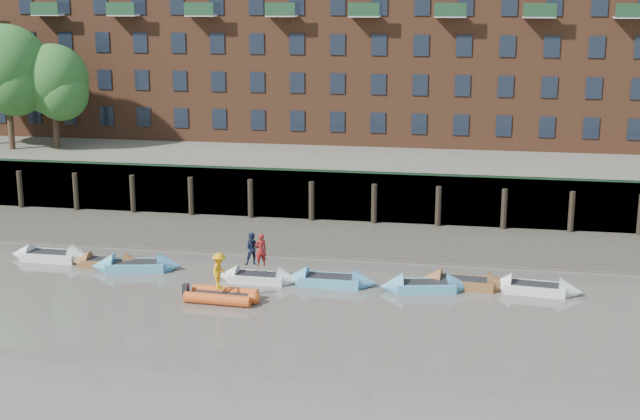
% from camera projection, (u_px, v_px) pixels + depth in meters
% --- Properties ---
extents(ground, '(220.00, 220.00, 0.00)m').
position_uv_depth(ground, '(259.00, 357.00, 35.68)').
color(ground, '#5C5750').
rests_on(ground, ground).
extents(foreshore, '(110.00, 8.00, 0.50)m').
position_uv_depth(foreshore, '(333.00, 239.00, 52.89)').
color(foreshore, '#3D382F').
rests_on(foreshore, ground).
extents(mud_band, '(110.00, 1.60, 0.10)m').
position_uv_depth(mud_band, '(323.00, 255.00, 49.64)').
color(mud_band, '#4C4336').
rests_on(mud_band, ground).
extents(river_wall, '(110.00, 1.23, 3.30)m').
position_uv_depth(river_wall, '(344.00, 196.00, 56.70)').
color(river_wall, '#2D2A26').
rests_on(river_wall, ground).
extents(bank_terrace, '(110.00, 28.00, 3.20)m').
position_uv_depth(bank_terrace, '(370.00, 158.00, 69.73)').
color(bank_terrace, '#5E594D').
rests_on(bank_terrace, ground).
extents(apartment_terrace, '(80.60, 15.56, 20.98)m').
position_uv_depth(apartment_terrace, '(374.00, 12.00, 68.02)').
color(apartment_terrace, brown).
rests_on(apartment_terrace, bank_terrace).
extents(tree_cluster, '(11.76, 7.74, 9.40)m').
position_uv_depth(tree_cluster, '(4.00, 67.00, 64.12)').
color(tree_cluster, '#3A281C').
rests_on(tree_cluster, bank_terrace).
extents(rowboat_0, '(4.72, 1.43, 1.36)m').
position_uv_depth(rowboat_0, '(51.00, 256.00, 48.55)').
color(rowboat_0, silver).
rests_on(rowboat_0, ground).
extents(rowboat_1, '(4.04, 1.27, 1.16)m').
position_uv_depth(rowboat_1, '(108.00, 263.00, 47.45)').
color(rowboat_1, brown).
rests_on(rowboat_1, ground).
extents(rowboat_2, '(4.90, 2.27, 1.37)m').
position_uv_depth(rowboat_2, '(136.00, 266.00, 46.77)').
color(rowboat_2, '#4D96BB').
rests_on(rowboat_2, ground).
extents(rowboat_3, '(4.29, 1.33, 1.24)m').
position_uv_depth(rowboat_3, '(258.00, 278.00, 44.89)').
color(rowboat_3, silver).
rests_on(rowboat_3, ground).
extents(rowboat_4, '(4.67, 1.37, 1.35)m').
position_uv_depth(rowboat_4, '(330.00, 280.00, 44.40)').
color(rowboat_4, '#4D96BB').
rests_on(rowboat_4, ground).
extents(rowboat_5, '(4.65, 2.17, 1.30)m').
position_uv_depth(rowboat_5, '(425.00, 286.00, 43.57)').
color(rowboat_5, '#4D96BB').
rests_on(rowboat_5, ground).
extents(rowboat_6, '(4.66, 1.67, 1.33)m').
position_uv_depth(rowboat_6, '(464.00, 283.00, 44.06)').
color(rowboat_6, brown).
rests_on(rowboat_6, ground).
extents(rowboat_7, '(4.63, 1.80, 1.31)m').
position_uv_depth(rowboat_7, '(535.00, 288.00, 43.26)').
color(rowboat_7, silver).
rests_on(rowboat_7, ground).
extents(rib_tender, '(3.57, 1.84, 0.61)m').
position_uv_depth(rib_tender, '(224.00, 296.00, 42.08)').
color(rib_tender, '#D24D19').
rests_on(rib_tender, ground).
extents(person_rower_a, '(0.73, 0.67, 1.68)m').
position_uv_depth(person_rower_a, '(261.00, 250.00, 44.58)').
color(person_rower_a, maroon).
rests_on(person_rower_a, rowboat_3).
extents(person_rower_b, '(0.95, 0.82, 1.69)m').
position_uv_depth(person_rower_b, '(253.00, 249.00, 44.70)').
color(person_rower_b, '#19233F').
rests_on(person_rower_b, rowboat_3).
extents(person_rib_crew, '(0.74, 1.19, 1.77)m').
position_uv_depth(person_rib_crew, '(219.00, 271.00, 41.91)').
color(person_rib_crew, orange).
rests_on(person_rib_crew, rib_tender).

